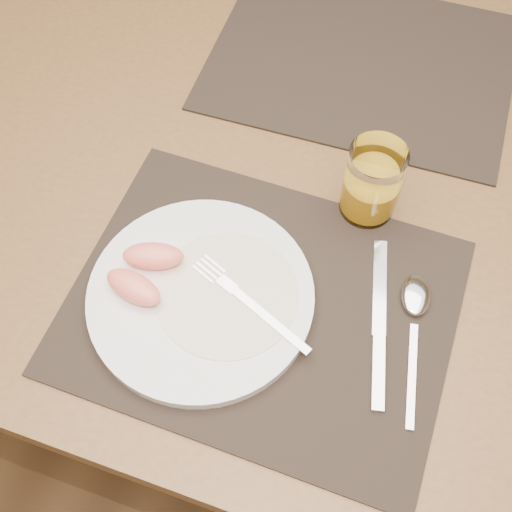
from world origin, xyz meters
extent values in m
plane|color=brown|center=(0.00, 0.00, 0.00)|extent=(5.00, 5.00, 0.00)
cube|color=brown|center=(0.00, 0.00, 0.73)|extent=(1.40, 0.90, 0.04)
cylinder|color=brown|center=(-0.62, 0.37, 0.35)|extent=(0.06, 0.06, 0.71)
cube|color=black|center=(0.01, -0.22, 0.75)|extent=(0.46, 0.36, 0.00)
cube|color=black|center=(0.03, 0.22, 0.75)|extent=(0.46, 0.36, 0.00)
cylinder|color=white|center=(-0.06, -0.24, 0.76)|extent=(0.27, 0.27, 0.02)
cylinder|color=white|center=(-0.03, -0.23, 0.77)|extent=(0.17, 0.17, 0.00)
cube|color=silver|center=(0.03, -0.24, 0.77)|extent=(0.11, 0.06, 0.00)
cube|color=silver|center=(-0.03, -0.22, 0.77)|extent=(0.03, 0.02, 0.00)
cube|color=silver|center=(-0.06, -0.20, 0.77)|extent=(0.04, 0.04, 0.00)
cube|color=silver|center=(0.14, -0.15, 0.76)|extent=(0.04, 0.13, 0.00)
cube|color=silver|center=(0.17, -0.26, 0.76)|extent=(0.03, 0.09, 0.01)
cube|color=silver|center=(0.20, -0.25, 0.76)|extent=(0.03, 0.12, 0.00)
ellipsoid|color=silver|center=(0.18, -0.15, 0.76)|extent=(0.04, 0.06, 0.01)
cylinder|color=white|center=(0.10, -0.04, 0.81)|extent=(0.07, 0.07, 0.11)
cylinder|color=orange|center=(0.10, -0.04, 0.78)|extent=(0.06, 0.06, 0.05)
ellipsoid|color=#FF8168|center=(-0.13, -0.26, 0.78)|extent=(0.08, 0.05, 0.03)
ellipsoid|color=#FF8168|center=(-0.13, -0.21, 0.78)|extent=(0.08, 0.06, 0.03)
camera|label=1|loc=(0.12, -0.54, 1.45)|focal=45.00mm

